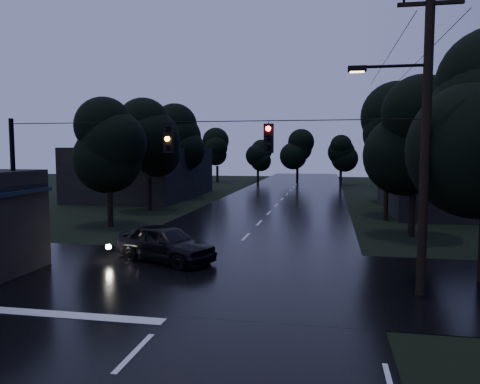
% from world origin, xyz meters
% --- Properties ---
extents(main_road, '(12.00, 120.00, 0.02)m').
position_xyz_m(main_road, '(0.00, 30.00, 0.00)').
color(main_road, black).
rests_on(main_road, ground).
extents(cross_street, '(60.00, 9.00, 0.02)m').
position_xyz_m(cross_street, '(0.00, 12.00, 0.00)').
color(cross_street, black).
rests_on(cross_street, ground).
extents(building_far_right, '(10.00, 14.00, 4.40)m').
position_xyz_m(building_far_right, '(14.00, 34.00, 2.20)').
color(building_far_right, black).
rests_on(building_far_right, ground).
extents(building_far_left, '(10.00, 16.00, 5.00)m').
position_xyz_m(building_far_left, '(-14.00, 40.00, 2.50)').
color(building_far_left, black).
rests_on(building_far_left, ground).
extents(utility_pole_main, '(3.50, 0.30, 10.00)m').
position_xyz_m(utility_pole_main, '(7.41, 11.00, 5.26)').
color(utility_pole_main, black).
rests_on(utility_pole_main, ground).
extents(utility_pole_far, '(2.00, 0.30, 7.50)m').
position_xyz_m(utility_pole_far, '(8.30, 28.00, 3.88)').
color(utility_pole_far, black).
rests_on(utility_pole_far, ground).
extents(anchor_pole_left, '(0.18, 0.18, 6.00)m').
position_xyz_m(anchor_pole_left, '(-7.50, 11.00, 3.00)').
color(anchor_pole_left, black).
rests_on(anchor_pole_left, ground).
extents(span_signals, '(15.00, 0.37, 1.12)m').
position_xyz_m(span_signals, '(0.56, 10.99, 5.24)').
color(span_signals, black).
rests_on(span_signals, ground).
extents(tree_left_a, '(3.92, 3.92, 8.26)m').
position_xyz_m(tree_left_a, '(-9.00, 22.00, 5.24)').
color(tree_left_a, black).
rests_on(tree_left_a, ground).
extents(tree_left_b, '(4.20, 4.20, 8.85)m').
position_xyz_m(tree_left_b, '(-9.60, 30.00, 5.62)').
color(tree_left_b, black).
rests_on(tree_left_b, ground).
extents(tree_left_c, '(4.48, 4.48, 9.44)m').
position_xyz_m(tree_left_c, '(-10.20, 40.00, 5.99)').
color(tree_left_c, black).
rests_on(tree_left_c, ground).
extents(tree_right_a, '(4.20, 4.20, 8.85)m').
position_xyz_m(tree_right_a, '(9.00, 22.00, 5.62)').
color(tree_right_a, black).
rests_on(tree_right_a, ground).
extents(tree_right_b, '(4.48, 4.48, 9.44)m').
position_xyz_m(tree_right_b, '(9.60, 30.00, 5.99)').
color(tree_right_b, black).
rests_on(tree_right_b, ground).
extents(tree_right_c, '(4.76, 4.76, 10.03)m').
position_xyz_m(tree_right_c, '(10.20, 40.00, 6.37)').
color(tree_right_c, black).
rests_on(tree_right_c, ground).
extents(car, '(5.05, 3.61, 1.60)m').
position_xyz_m(car, '(-2.43, 13.88, 0.80)').
color(car, black).
rests_on(car, ground).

